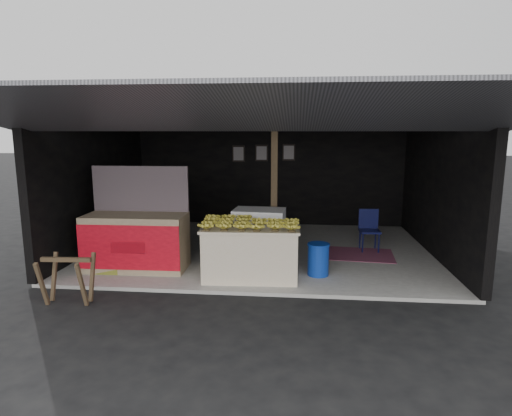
# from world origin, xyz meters

# --- Properties ---
(ground) EXTENTS (80.00, 80.00, 0.00)m
(ground) POSITION_xyz_m (0.00, 0.00, 0.00)
(ground) COLOR black
(ground) RESTS_ON ground
(concrete_slab) EXTENTS (7.00, 5.00, 0.06)m
(concrete_slab) POSITION_xyz_m (0.00, 2.50, 0.03)
(concrete_slab) COLOR gray
(concrete_slab) RESTS_ON ground
(shophouse) EXTENTS (7.40, 7.29, 3.02)m
(shophouse) POSITION_xyz_m (0.00, 2.82, 2.10)
(shophouse) COLOR black
(shophouse) RESTS_ON ground
(banana_table) EXTENTS (1.64, 1.05, 0.88)m
(banana_table) POSITION_xyz_m (-0.02, 0.71, 0.50)
(banana_table) COLOR silver
(banana_table) RESTS_ON concrete_slab
(banana_pile) EXTENTS (1.51, 0.95, 0.17)m
(banana_pile) POSITION_xyz_m (-0.02, 0.71, 1.03)
(banana_pile) COLOR gold
(banana_pile) RESTS_ON banana_table
(white_crate) EXTENTS (0.96, 0.69, 1.02)m
(white_crate) POSITION_xyz_m (0.05, 1.46, 0.57)
(white_crate) COLOR white
(white_crate) RESTS_ON concrete_slab
(neighbor_stall) EXTENTS (1.77, 0.82, 1.81)m
(neighbor_stall) POSITION_xyz_m (-2.09, 0.95, 0.60)
(neighbor_stall) COLOR #998466
(neighbor_stall) RESTS_ON concrete_slab
(green_signboard) EXTENTS (0.64, 0.12, 0.96)m
(green_signboard) POSITION_xyz_m (-2.62, 0.60, 0.54)
(green_signboard) COLOR black
(green_signboard) RESTS_ON concrete_slab
(sawhorse) EXTENTS (0.73, 0.65, 0.70)m
(sawhorse) POSITION_xyz_m (-2.55, -0.56, 0.44)
(sawhorse) COLOR #503E28
(sawhorse) RESTS_ON ground
(water_barrel) EXTENTS (0.36, 0.36, 0.53)m
(water_barrel) POSITION_xyz_m (1.11, 0.91, 0.32)
(water_barrel) COLOR #0E319A
(water_barrel) RESTS_ON concrete_slab
(plastic_chair) EXTENTS (0.41, 0.41, 0.85)m
(plastic_chair) POSITION_xyz_m (2.22, 2.60, 0.56)
(plastic_chair) COLOR #0A0D39
(plastic_chair) RESTS_ON concrete_slab
(magenta_rug) EXTENTS (1.58, 1.13, 0.01)m
(magenta_rug) POSITION_xyz_m (1.90, 2.23, 0.07)
(magenta_rug) COLOR maroon
(magenta_rug) RESTS_ON concrete_slab
(picture_frames) EXTENTS (1.62, 0.04, 0.46)m
(picture_frames) POSITION_xyz_m (-0.17, 4.89, 1.93)
(picture_frames) COLOR black
(picture_frames) RESTS_ON shophouse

